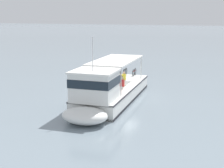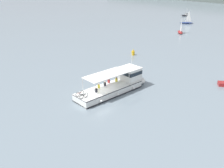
{
  "view_description": "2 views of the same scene",
  "coord_description": "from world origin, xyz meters",
  "px_view_note": "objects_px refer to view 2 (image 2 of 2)",
  "views": [
    {
      "loc": [
        -9.37,
        23.92,
        6.63
      ],
      "look_at": [
        0.15,
        1.93,
        1.4
      ],
      "focal_mm": 50.31,
      "sensor_mm": 36.0,
      "label": 1
    },
    {
      "loc": [
        27.28,
        -18.36,
        15.82
      ],
      "look_at": [
        0.15,
        1.93,
        1.4
      ],
      "focal_mm": 40.02,
      "sensor_mm": 36.0,
      "label": 2
    }
  ],
  "objects_px": {
    "ferry_main": "(117,85)",
    "sailboat_far_right": "(180,31)",
    "motorboat_near_port": "(186,15)",
    "sailboat_off_bow": "(187,22)",
    "channel_buoy": "(133,53)"
  },
  "relations": [
    {
      "from": "ferry_main",
      "to": "motorboat_near_port",
      "type": "relative_size",
      "value": 3.41
    },
    {
      "from": "ferry_main",
      "to": "sailboat_far_right",
      "type": "bearing_deg",
      "value": 117.82
    },
    {
      "from": "sailboat_far_right",
      "to": "motorboat_near_port",
      "type": "bearing_deg",
      "value": 125.19
    },
    {
      "from": "ferry_main",
      "to": "sailboat_off_bow",
      "type": "height_order",
      "value": "sailboat_off_bow"
    },
    {
      "from": "ferry_main",
      "to": "motorboat_near_port",
      "type": "bearing_deg",
      "value": 121.16
    },
    {
      "from": "sailboat_off_bow",
      "to": "channel_buoy",
      "type": "height_order",
      "value": "sailboat_off_bow"
    },
    {
      "from": "channel_buoy",
      "to": "ferry_main",
      "type": "bearing_deg",
      "value": -48.45
    },
    {
      "from": "motorboat_near_port",
      "to": "channel_buoy",
      "type": "xyz_separation_m",
      "value": [
        32.29,
        -60.18,
        0.02
      ]
    },
    {
      "from": "motorboat_near_port",
      "to": "sailboat_off_bow",
      "type": "height_order",
      "value": "sailboat_off_bow"
    },
    {
      "from": "sailboat_off_bow",
      "to": "motorboat_near_port",
      "type": "bearing_deg",
      "value": 128.06
    },
    {
      "from": "sailboat_far_right",
      "to": "channel_buoy",
      "type": "height_order",
      "value": "sailboat_far_right"
    },
    {
      "from": "motorboat_near_port",
      "to": "sailboat_off_bow",
      "type": "bearing_deg",
      "value": -51.94
    },
    {
      "from": "motorboat_near_port",
      "to": "channel_buoy",
      "type": "height_order",
      "value": "channel_buoy"
    },
    {
      "from": "ferry_main",
      "to": "sailboat_far_right",
      "type": "xyz_separation_m",
      "value": [
        -22.32,
        42.3,
        -0.48
      ]
    },
    {
      "from": "sailboat_far_right",
      "to": "channel_buoy",
      "type": "bearing_deg",
      "value": -71.28
    }
  ]
}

